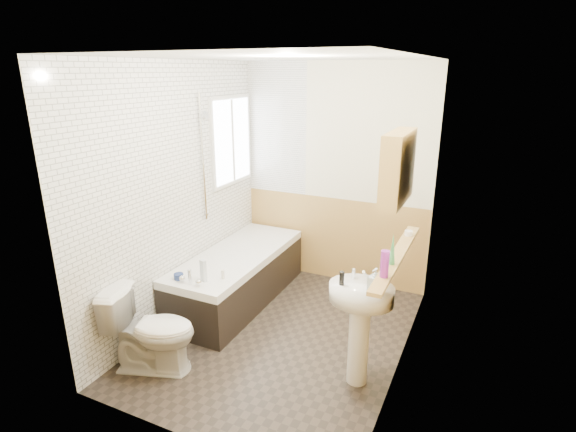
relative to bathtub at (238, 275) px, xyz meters
The scene contains 26 objects.
floor 0.90m from the bathtub, 30.54° to the right, with size 2.80×2.80×0.00m, color black.
ceiling 2.37m from the bathtub, 30.54° to the right, with size 2.80×2.80×0.00m, color white.
wall_back 1.55m from the bathtub, 53.30° to the left, with size 2.20×0.02×2.50m, color #EEE8C5.
wall_front 2.20m from the bathtub, 68.37° to the right, with size 2.20×0.02×2.50m, color #EEE8C5.
wall_left 1.12m from the bathtub, 131.43° to the right, with size 0.02×2.80×2.50m, color #EEE8C5.
wall_right 2.12m from the bathtub, 13.17° to the right, with size 0.02×2.80×2.50m, color #EEE8C5.
wainscot_right 1.88m from the bathtub, 13.33° to the right, with size 0.01×2.80×1.00m, color tan.
wainscot_front 1.97m from the bathtub, 68.13° to the right, with size 2.20×0.01×1.00m, color tan.
wainscot_back 1.22m from the bathtub, 52.67° to the left, with size 2.20×0.01×1.00m, color tan.
tile_cladding_left 1.11m from the bathtub, 129.74° to the right, with size 0.01×2.80×2.50m, color white.
tile_return_back 1.75m from the bathtub, 89.70° to the left, with size 0.75×0.01×1.50m, color white.
window 1.49m from the bathtub, 122.65° to the left, with size 0.03×0.79×0.99m.
bathtub is the anchor object (origin of this frame).
shower_riser 1.40m from the bathtub, 167.70° to the right, with size 0.11×0.09×1.29m.
toilet 1.32m from the bathtub, 91.30° to the right, with size 0.41×0.73×0.72m, color white.
sink 1.78m from the bathtub, 25.93° to the right, with size 0.50×0.40×0.97m.
pine_shelf 1.99m from the bathtub, 16.34° to the right, with size 0.10×1.40×0.03m, color tan.
medicine_cabinet 2.36m from the bathtub, 19.78° to the right, with size 0.14×0.56×0.51m.
foam_can 2.19m from the bathtub, 28.32° to the right, with size 0.06×0.06×0.19m, color purple.
green_bottle 2.11m from the bathtub, 22.11° to the right, with size 0.05×0.05×0.24m, color #388447.
black_jar 1.94m from the bathtub, ahead, with size 0.07×0.07×0.04m, color silver.
soap_bottle 1.97m from the bathtub, 26.24° to the right, with size 0.08×0.19×0.09m, color silver.
clear_bottle 1.76m from the bathtub, 29.75° to the right, with size 0.04×0.04×0.11m, color black.
blue_gel 0.80m from the bathtub, 84.15° to the right, with size 0.06×0.04×0.21m, color silver.
cream_jar 0.84m from the bathtub, 101.98° to the right, with size 0.09×0.09×0.06m, color navy.
orange_bottle 0.70m from the bathtub, 70.68° to the right, with size 0.03×0.03×0.09m, color silver.
Camera 1 is at (1.63, -3.33, 2.41)m, focal length 28.00 mm.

